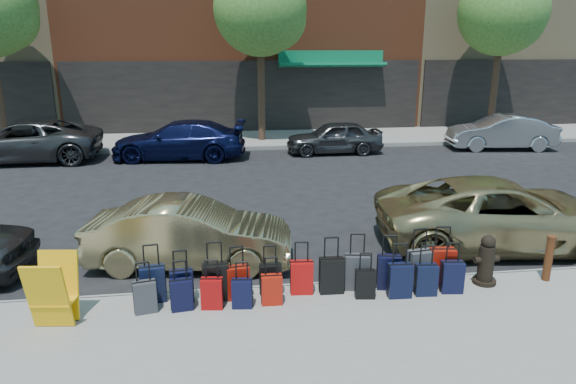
{
  "coord_description": "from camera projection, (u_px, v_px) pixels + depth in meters",
  "views": [
    {
      "loc": [
        -1.25,
        -12.51,
        4.19
      ],
      "look_at": [
        0.19,
        -1.5,
        0.95
      ],
      "focal_mm": 32.0,
      "sensor_mm": 36.0,
      "label": 1
    }
  ],
  "objects": [
    {
      "name": "ground",
      "position": [
        273.0,
        212.0,
        13.24
      ],
      "size": [
        120.0,
        120.0,
        0.0
      ],
      "primitive_type": "plane",
      "color": "black",
      "rests_on": "ground"
    },
    {
      "name": "sidewalk_near",
      "position": [
        321.0,
        355.0,
        7.03
      ],
      "size": [
        60.0,
        4.0,
        0.15
      ],
      "primitive_type": "cube",
      "color": "gray",
      "rests_on": "ground"
    },
    {
      "name": "sidewalk_far",
      "position": [
        250.0,
        139.0,
        22.74
      ],
      "size": [
        60.0,
        4.0,
        0.15
      ],
      "primitive_type": "cube",
      "color": "gray",
      "rests_on": "ground"
    },
    {
      "name": "curb_near",
      "position": [
        299.0,
        288.0,
        8.95
      ],
      "size": [
        60.0,
        0.08,
        0.15
      ],
      "primitive_type": "cube",
      "color": "gray",
      "rests_on": "ground"
    },
    {
      "name": "curb_far",
      "position": [
        253.0,
        148.0,
        20.82
      ],
      "size": [
        60.0,
        0.08,
        0.15
      ],
      "primitive_type": "cube",
      "color": "gray",
      "rests_on": "ground"
    },
    {
      "name": "tree_center",
      "position": [
        264.0,
        12.0,
        20.85
      ],
      "size": [
        3.8,
        3.8,
        7.27
      ],
      "color": "black",
      "rests_on": "sidewalk_far"
    },
    {
      "name": "tree_right",
      "position": [
        506.0,
        13.0,
        22.16
      ],
      "size": [
        3.8,
        3.8,
        7.27
      ],
      "color": "black",
      "rests_on": "sidewalk_far"
    },
    {
      "name": "suitcase_front_0",
      "position": [
        153.0,
        284.0,
        8.27
      ],
      "size": [
        0.42,
        0.26,
        0.96
      ],
      "rotation": [
        0.0,
        0.0,
        0.12
      ],
      "color": "black",
      "rests_on": "sidewalk_near"
    },
    {
      "name": "suitcase_front_1",
      "position": [
        182.0,
        286.0,
        8.26
      ],
      "size": [
        0.39,
        0.25,
        0.88
      ],
      "rotation": [
        0.0,
        0.0,
        0.14
      ],
      "color": "black",
      "rests_on": "sidewalk_near"
    },
    {
      "name": "suitcase_front_2",
      "position": [
        216.0,
        282.0,
        8.33
      ],
      "size": [
        0.42,
        0.25,
        0.99
      ],
      "rotation": [
        0.0,
        0.0,
        0.07
      ],
      "color": "black",
      "rests_on": "sidewalk_near"
    },
    {
      "name": "suitcase_front_3",
      "position": [
        238.0,
        282.0,
        8.37
      ],
      "size": [
        0.39,
        0.25,
        0.89
      ],
      "rotation": [
        0.0,
        0.0,
        0.14
      ],
      "color": "maroon",
      "rests_on": "sidewalk_near"
    },
    {
      "name": "suitcase_front_4",
      "position": [
        270.0,
        279.0,
        8.51
      ],
      "size": [
        0.36,
        0.21,
        0.85
      ],
      "rotation": [
        0.0,
        0.0,
        0.05
      ],
      "color": "black",
      "rests_on": "sidewalk_near"
    },
    {
      "name": "suitcase_front_5",
      "position": [
        302.0,
        277.0,
        8.55
      ],
      "size": [
        0.39,
        0.23,
        0.9
      ],
      "rotation": [
        0.0,
        0.0,
        -0.08
      ],
      "color": "#B30B0B",
      "rests_on": "sidewalk_near"
    },
    {
      "name": "suitcase_front_6",
      "position": [
        331.0,
        275.0,
        8.57
      ],
      "size": [
        0.41,
        0.23,
        0.97
      ],
      "rotation": [
        0.0,
        0.0,
        -0.03
      ],
      "color": "black",
      "rests_on": "sidewalk_near"
    },
    {
      "name": "suitcase_front_7",
      "position": [
        357.0,
        272.0,
        8.69
      ],
      "size": [
        0.44,
        0.29,
        0.98
      ],
      "rotation": [
        0.0,
        0.0,
        -0.17
      ],
      "color": "#343438",
      "rests_on": "sidewalk_near"
    },
    {
      "name": "suitcase_front_8",
      "position": [
        389.0,
        272.0,
        8.71
      ],
      "size": [
        0.43,
        0.29,
        0.95
      ],
      "rotation": [
        0.0,
        0.0,
        -0.19
      ],
      "color": "black",
      "rests_on": "sidewalk_near"
    },
    {
      "name": "suitcase_front_9",
      "position": [
        420.0,
        268.0,
        8.82
      ],
      "size": [
        0.45,
        0.28,
        1.02
      ],
      "rotation": [
        0.0,
        0.0,
        0.13
      ],
      "color": "#3C3C42",
      "rests_on": "sidewalk_near"
    },
    {
      "name": "suitcase_front_10",
      "position": [
        442.0,
        266.0,
        8.87
      ],
      "size": [
        0.46,
        0.29,
        1.04
      ],
      "rotation": [
        0.0,
        0.0,
        -0.12
      ],
      "color": "maroon",
      "rests_on": "sidewalk_near"
    },
    {
      "name": "suitcase_back_0",
      "position": [
        145.0,
        297.0,
        7.95
      ],
      "size": [
        0.38,
        0.27,
        0.82
      ],
      "rotation": [
        0.0,
        0.0,
        0.21
      ],
      "color": "#343438",
      "rests_on": "sidewalk_near"
    },
    {
      "name": "suitcase_back_1",
      "position": [
        181.0,
        295.0,
        8.02
      ],
      "size": [
        0.36,
        0.24,
        0.81
      ],
      "rotation": [
        0.0,
        0.0,
        0.14
      ],
      "color": "black",
      "rests_on": "sidewalk_near"
    },
    {
      "name": "suitcase_back_2",
      "position": [
        212.0,
        293.0,
        8.07
      ],
      "size": [
        0.36,
        0.23,
        0.8
      ],
      "rotation": [
        0.0,
        0.0,
        -0.12
      ],
      "color": "#A00A0B",
      "rests_on": "sidewalk_near"
    },
    {
      "name": "suitcase_back_3",
      "position": [
        242.0,
        293.0,
        8.1
      ],
      "size": [
        0.34,
        0.22,
        0.76
      ],
      "rotation": [
        0.0,
        0.0,
        -0.12
      ],
      "color": "black",
      "rests_on": "sidewalk_near"
    },
    {
      "name": "suitcase_back_4",
      "position": [
        272.0,
        289.0,
        8.2
      ],
      "size": [
        0.33,
        0.2,
        0.79
      ],
      "rotation": [
        0.0,
        0.0,
        -0.02
      ],
      "color": "#A7170A",
      "rests_on": "sidewalk_near"
    },
    {
      "name": "suitcase_back_7",
      "position": [
        365.0,
        284.0,
        8.41
      ],
      "size": [
        0.34,
        0.23,
        0.77
      ],
      "rotation": [
        0.0,
        0.0,
        -0.13
      ],
      "color": "black",
      "rests_on": "sidewalk_near"
    },
    {
      "name": "suitcase_back_8",
      "position": [
        400.0,
        280.0,
        8.43
      ],
      "size": [
        0.39,
        0.24,
        0.92
      ],
      "rotation": [
        0.0,
        0.0,
        -0.04
      ],
      "color": "black",
      "rests_on": "sidewalk_near"
    },
    {
      "name": "suitcase_back_9",
      "position": [
        426.0,
        280.0,
        8.5
      ],
      "size": [
        0.37,
        0.24,
        0.85
      ],
      "rotation": [
        0.0,
        0.0,
        -0.08
      ],
      "color": "black",
      "rests_on": "sidewalk_near"
    },
    {
      "name": "suitcase_back_10",
      "position": [
        452.0,
        277.0,
        8.59
      ],
      "size": [
        0.39,
        0.25,
        0.87
      ],
      "rotation": [
        0.0,
        0.0,
        -0.11
      ],
      "color": "black",
      "rests_on": "sidewalk_near"
    },
    {
      "name": "fire_hydrant",
      "position": [
        486.0,
        261.0,
        8.86
      ],
      "size": [
        0.45,
        0.4,
        0.89
      ],
      "rotation": [
        0.0,
        0.0,
        0.06
      ],
      "color": "black",
      "rests_on": "sidewalk_near"
    },
    {
      "name": "bollard",
      "position": [
        549.0,
        258.0,
        8.97
      ],
      "size": [
        0.15,
        0.15,
        0.83
      ],
      "color": "#38190C",
      "rests_on": "sidewalk_near"
    },
    {
      "name": "display_rack",
      "position": [
        53.0,
        292.0,
        7.54
      ],
      "size": [
        0.66,
        0.71,
        1.05
      ],
      "rotation": [
        0.0,
        0.0,
        -0.12
      ],
      "color": "#FDB50E",
      "rests_on": "sidewalk_near"
    },
    {
      "name": "car_near_1",
      "position": [
        190.0,
        234.0,
        9.89
      ],
      "size": [
        4.07,
        1.88,
        1.29
      ],
      "primitive_type": "imported",
      "rotation": [
        0.0,
        0.0,
        1.44
      ],
      "color": "tan",
      "rests_on": "ground"
    },
    {
      "name": "car_near_2",
      "position": [
        502.0,
        214.0,
        10.82
      ],
      "size": [
        5.43,
        2.93,
        1.45
      ],
      "primitive_type": "imported",
      "rotation": [
        0.0,
        0.0,
        1.47
      ],
      "color": "tan",
      "rests_on": "ground"
    },
    {
      "name": "car_far_0",
      "position": [
        23.0,
        141.0,
        18.65
      ],
      "size": [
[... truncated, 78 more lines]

